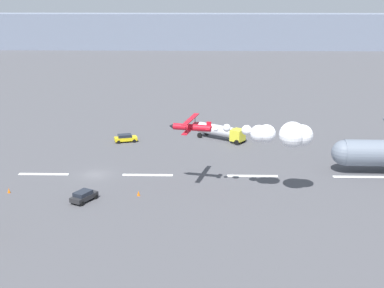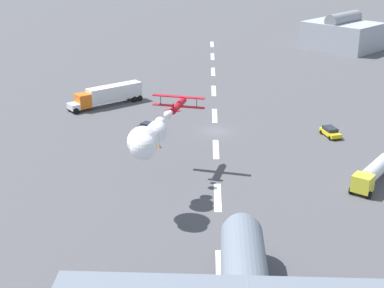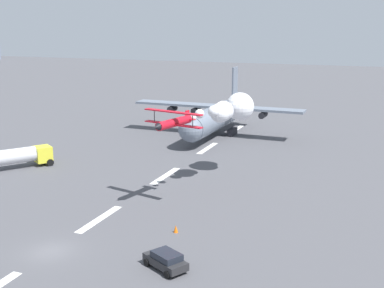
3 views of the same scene
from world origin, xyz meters
TOP-DOWN VIEW (x-y plane):
  - ground_plane at (0.00, 0.00)m, footprint 440.00×440.00m
  - runway_stripe_0 at (-74.94, 0.00)m, footprint 8.00×0.90m
  - runway_stripe_1 at (-58.29, 0.00)m, footprint 8.00×0.90m
  - runway_stripe_2 at (-41.63, 0.00)m, footprint 8.00×0.90m
  - runway_stripe_3 at (-24.98, 0.00)m, footprint 8.00×0.90m
  - runway_stripe_4 at (-8.33, 0.00)m, footprint 8.00×0.90m
  - runway_stripe_5 at (8.33, 0.00)m, footprint 8.00×0.90m
  - runway_stripe_6 at (24.98, 0.00)m, footprint 8.00×0.90m
  - runway_stripe_7 at (41.63, 0.00)m, footprint 8.00×0.90m
  - stunt_biplane_red at (27.59, -8.19)m, footprint 20.20×8.94m
  - semi_truck_orange at (-14.27, -20.42)m, footprint 11.64×13.44m
  - fuel_tanker_truck at (20.61, 20.70)m, footprint 9.57×7.79m
  - followme_car_yellow at (0.63, -11.00)m, footprint 3.52×4.40m
  - airport_staff_sedan at (2.04, 18.84)m, footprint 4.62×2.98m
  - hangar_building at (-69.18, 36.12)m, footprint 23.23×23.40m
  - traffic_cone_near at (-10.94, -8.13)m, footprint 0.44×0.44m
  - traffic_cone_far at (7.97, -8.76)m, footprint 0.44×0.44m

SIDE VIEW (x-z plane):
  - ground_plane at x=0.00m, z-range 0.00..0.00m
  - runway_stripe_0 at x=-74.94m, z-range 0.00..0.01m
  - runway_stripe_1 at x=-58.29m, z-range 0.00..0.01m
  - runway_stripe_2 at x=-41.63m, z-range 0.00..0.01m
  - runway_stripe_3 at x=-24.98m, z-range 0.00..0.01m
  - runway_stripe_4 at x=-8.33m, z-range 0.00..0.01m
  - runway_stripe_5 at x=8.33m, z-range 0.00..0.01m
  - runway_stripe_6 at x=24.98m, z-range 0.00..0.01m
  - runway_stripe_7 at x=41.63m, z-range 0.00..0.01m
  - traffic_cone_near at x=-10.94m, z-range 0.00..0.75m
  - traffic_cone_far at x=7.97m, z-range 0.00..0.75m
  - followme_car_yellow at x=0.63m, z-range 0.05..1.57m
  - airport_staff_sedan at x=2.04m, z-range 0.05..1.57m
  - fuel_tanker_truck at x=20.61m, z-range 0.30..3.20m
  - semi_truck_orange at x=-14.27m, z-range 0.28..3.98m
  - hangar_building at x=-69.18m, z-range -0.97..9.19m
  - stunt_biplane_red at x=27.59m, z-range 7.29..10.96m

